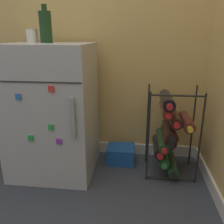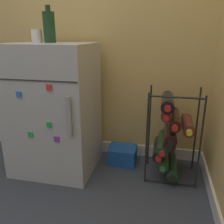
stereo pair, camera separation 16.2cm
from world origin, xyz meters
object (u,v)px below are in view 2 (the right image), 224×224
mini_fridge (54,109)px  fridge_top_bottle (49,27)px  fridge_top_cup (37,36)px  wine_rack (169,134)px  soda_box (122,155)px

mini_fridge → fridge_top_bottle: bearing=110.4°
mini_fridge → fridge_top_cup: 0.52m
wine_rack → soda_box: wine_rack is taller
mini_fridge → fridge_top_bottle: fridge_top_bottle is taller
mini_fridge → soda_box: bearing=17.6°
fridge_top_cup → mini_fridge: bearing=-29.9°
mini_fridge → fridge_top_cup: (-0.12, 0.07, 0.50)m
fridge_top_cup → fridge_top_bottle: fridge_top_bottle is taller
soda_box → fridge_top_bottle: (-0.50, -0.08, 0.94)m
fridge_top_cup → fridge_top_bottle: (0.10, -0.00, 0.06)m
soda_box → fridge_top_bottle: bearing=-170.6°
wine_rack → fridge_top_cup: bearing=178.4°
mini_fridge → fridge_top_cup: bearing=150.1°
fridge_top_cup → soda_box: bearing=7.5°
soda_box → fridge_top_bottle: 1.07m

